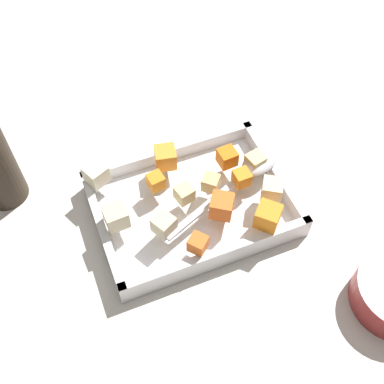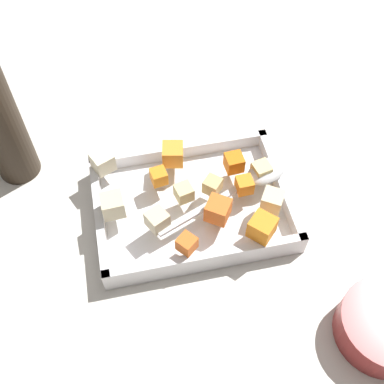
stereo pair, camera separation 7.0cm
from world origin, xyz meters
name	(u,v)px [view 1 (the left image)]	position (x,y,z in m)	size (l,w,h in m)	color
ground_plane	(189,203)	(0.00, 0.00, 0.00)	(4.00, 4.00, 0.00)	beige
baking_dish	(192,206)	(0.00, -0.02, 0.01)	(0.29, 0.21, 0.04)	silver
carrot_chunk_mid_right	(165,157)	(-0.02, 0.06, 0.06)	(0.03, 0.03, 0.03)	orange
carrot_chunk_corner_se	(156,181)	(-0.04, 0.02, 0.05)	(0.02, 0.02, 0.02)	orange
carrot_chunk_near_right	(227,157)	(0.07, 0.02, 0.05)	(0.03, 0.03, 0.03)	orange
carrot_chunk_under_handle	(242,178)	(0.08, -0.02, 0.05)	(0.02, 0.02, 0.02)	orange
carrot_chunk_mid_left	(198,244)	(-0.03, -0.10, 0.05)	(0.02, 0.02, 0.02)	orange
carrot_chunk_corner_ne	(222,206)	(0.03, -0.06, 0.06)	(0.03, 0.03, 0.03)	orange
carrot_chunk_heap_top	(268,216)	(0.08, -0.10, 0.06)	(0.03, 0.03, 0.03)	orange
potato_chunk_front_center	(164,225)	(-0.06, -0.05, 0.05)	(0.03, 0.03, 0.03)	beige
potato_chunk_near_left	(211,183)	(0.03, -0.01, 0.05)	(0.02, 0.02, 0.02)	tan
potato_chunk_rim_edge	(116,216)	(-0.12, -0.02, 0.06)	(0.03, 0.03, 0.03)	beige
potato_chunk_far_right	(255,161)	(0.11, 0.00, 0.05)	(0.03, 0.03, 0.03)	#E0CC89
potato_chunk_center	(96,174)	(-0.12, 0.07, 0.06)	(0.03, 0.03, 0.03)	beige
potato_chunk_corner_nw	(184,194)	(-0.01, -0.02, 0.05)	(0.02, 0.02, 0.02)	#E0CC89
potato_chunk_heap_side	(272,189)	(0.11, -0.06, 0.06)	(0.03, 0.03, 0.03)	beige
serving_spoon	(253,165)	(0.11, 0.00, 0.05)	(0.22, 0.11, 0.02)	silver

